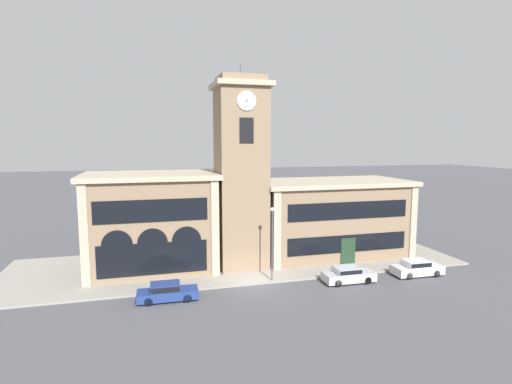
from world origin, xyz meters
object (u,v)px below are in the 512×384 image
parked_car_far (417,267)px  street_lamp (272,234)px  parked_car_mid (348,274)px  parked_car_near (167,291)px

parked_car_far → street_lamp: bearing=173.7°
parked_car_mid → parked_car_far: 6.86m
parked_car_mid → parked_car_far: bearing=1.3°
parked_car_near → parked_car_far: parked_car_far is taller
parked_car_far → street_lamp: size_ratio=0.71×
parked_car_far → street_lamp: street_lamp is taller
parked_car_far → parked_car_mid: bearing=-178.7°
parked_car_mid → parked_car_far: size_ratio=0.98×
parked_car_near → parked_car_mid: size_ratio=1.03×
parked_car_near → parked_car_mid: parked_car_near is taller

